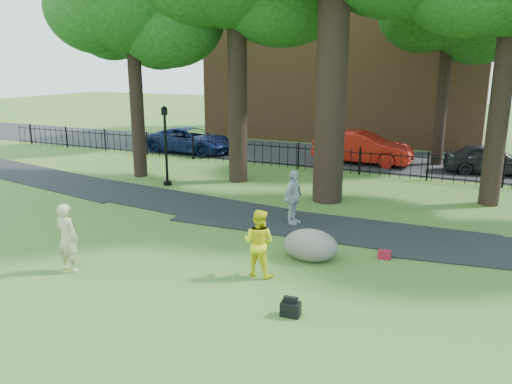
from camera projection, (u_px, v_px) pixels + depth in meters
The scene contains 15 objects.
ground at pixel (245, 268), 12.60m from camera, with size 120.00×120.00×0.00m, color #416322.
footpath at pixel (328, 228), 15.61m from camera, with size 36.00×2.60×0.03m, color black.
street at pixel (377, 160), 26.64m from camera, with size 80.00×7.00×0.02m, color black.
iron_fence at pixel (360, 162), 22.98m from camera, with size 44.00×0.04×1.20m.
brick_building at pixel (348, 48), 33.79m from camera, with size 18.00×8.00×12.00m, color brown.
woman at pixel (67, 238), 12.21m from camera, with size 0.63×0.42×1.73m, color tan.
man at pixel (259, 243), 11.98m from camera, with size 0.81×0.63×1.66m, color yellow.
pedestrian at pixel (293, 198), 15.77m from camera, with size 1.03×0.43×1.76m, color #ABACB0.
boulder at pixel (311, 243), 13.10m from camera, with size 1.45×1.09×0.85m, color #6A6358.
lamppost at pixel (166, 147), 20.72m from camera, with size 0.33×0.33×3.35m.
backpack at pixel (291, 309), 10.17m from camera, with size 0.40×0.25×0.30m, color black.
red_bag at pixel (384, 255), 13.15m from camera, with size 0.33×0.21×0.22m, color maroon.
red_sedan at pixel (362, 148), 25.44m from camera, with size 1.73×4.96×1.63m, color #AC150D.
navy_van at pixel (191, 140), 28.61m from camera, with size 2.38×5.16×1.43m, color #0E1A49.
grey_car at pixel (491, 159), 23.08m from camera, with size 1.65×4.11×1.40m, color black.
Camera 1 is at (5.20, -10.50, 5.02)m, focal length 35.00 mm.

